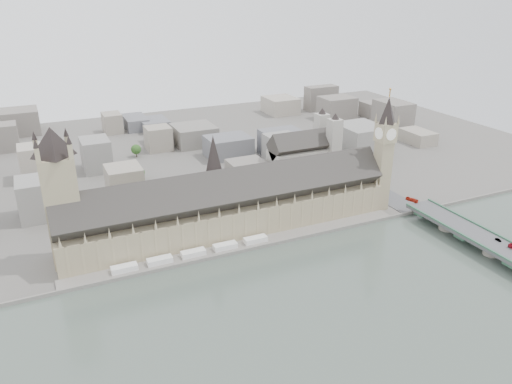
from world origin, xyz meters
name	(u,v)px	position (x,y,z in m)	size (l,w,h in m)	color
ground	(240,243)	(0.00, 0.00, 0.00)	(900.00, 900.00, 0.00)	#595651
embankment_wall	(248,250)	(0.00, -15.00, 1.50)	(600.00, 1.50, 3.00)	slate
river_terrace	(244,246)	(0.00, -7.50, 1.00)	(270.00, 15.00, 2.00)	slate
terrace_tents	(193,253)	(-40.00, -7.00, 4.00)	(118.00, 7.00, 4.00)	white
palace_of_westminster	(230,207)	(0.00, 19.70, 22.71)	(265.00, 40.73, 55.44)	gray
elizabeth_tower	(384,146)	(138.00, 8.00, 58.09)	(17.00, 17.00, 107.50)	gray
victoria_tower	(60,191)	(-122.00, 26.00, 55.20)	(30.00, 30.00, 100.00)	gray
central_tower	(214,164)	(-10.00, 26.00, 57.92)	(13.00, 13.00, 48.00)	tan
westminster_bridge	(484,244)	(162.00, -87.50, 5.12)	(25.00, 325.00, 10.25)	#474749
westminster_abbey	(304,157)	(110.92, 95.00, 25.08)	(68.00, 36.00, 64.00)	gray
city_skyline_inland	(158,137)	(0.00, 245.00, 19.00)	(720.00, 360.00, 38.00)	gray
park_trees	(202,207)	(-10.00, 60.00, 7.50)	(110.00, 30.00, 15.00)	#254819
red_bus_north	(412,200)	(158.42, -11.10, 11.79)	(2.58, 11.05, 3.08)	#B52514
car_silver	(498,240)	(167.33, -94.65, 11.05)	(1.69, 4.86, 1.60)	gray
car_approach	(387,183)	(165.58, 32.54, 10.97)	(2.02, 4.96, 1.44)	gray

